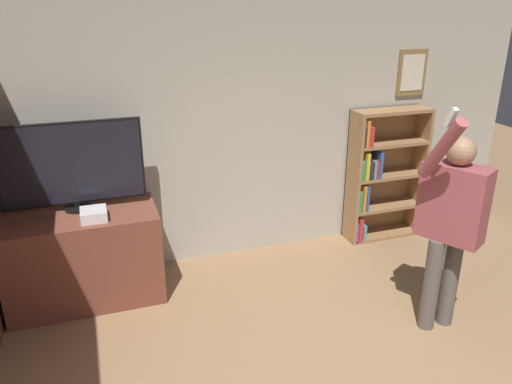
# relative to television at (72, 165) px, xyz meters

# --- Properties ---
(wall_back) EXTENTS (6.41, 0.09, 2.70)m
(wall_back) POSITION_rel_television_xyz_m (1.53, 0.32, 0.13)
(wall_back) COLOR #B2AD9E
(wall_back) RESTS_ON ground_plane
(tv_ledge) EXTENTS (1.30, 0.67, 0.82)m
(tv_ledge) POSITION_rel_television_xyz_m (-0.00, -0.11, -0.81)
(tv_ledge) COLOR brown
(tv_ledge) RESTS_ON ground_plane
(television) EXTENTS (1.18, 0.22, 0.77)m
(television) POSITION_rel_television_xyz_m (0.00, 0.00, 0.00)
(television) COLOR black
(television) RESTS_ON tv_ledge
(game_console) EXTENTS (0.21, 0.22, 0.09)m
(game_console) POSITION_rel_television_xyz_m (0.13, -0.26, -0.36)
(game_console) COLOR white
(game_console) RESTS_ON tv_ledge
(bookshelf) EXTENTS (0.86, 0.28, 1.45)m
(bookshelf) POSITION_rel_television_xyz_m (3.11, 0.14, -0.50)
(bookshelf) COLOR #997047
(bookshelf) RESTS_ON ground_plane
(person) EXTENTS (0.63, 0.57, 1.87)m
(person) POSITION_rel_television_xyz_m (2.70, -1.47, -0.24)
(person) COLOR #56514C
(person) RESTS_ON ground_plane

